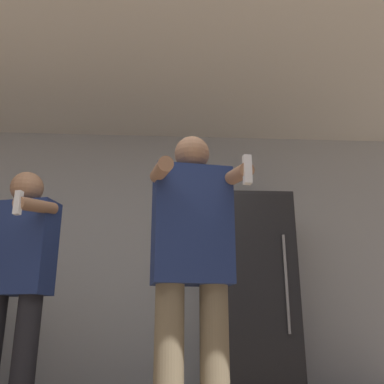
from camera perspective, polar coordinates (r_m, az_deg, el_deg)
The scene contains 5 objects.
wall_back at distance 4.24m, azimuth -7.22°, elevation -8.52°, with size 7.00×0.06×2.55m.
ceiling_slab at distance 3.38m, azimuth -8.00°, elevation 18.07°, with size 7.00×3.35×0.05m.
refrigerator at distance 3.89m, azimuth 8.01°, elevation -13.66°, with size 0.67×0.71×1.74m.
person_woman_foreground at distance 2.19m, azimuth 0.05°, elevation -9.92°, with size 0.51×0.52×1.63m.
person_man_side at distance 2.99m, azimuth -22.48°, elevation -10.33°, with size 0.59×0.60×1.63m.
Camera 1 is at (0.30, -1.32, 0.62)m, focal length 40.00 mm.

